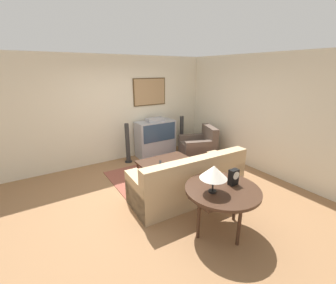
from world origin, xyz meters
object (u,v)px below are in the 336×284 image
Objects in this scene: tv at (155,138)px; speaker_tower_left at (128,144)px; coffee_table at (164,161)px; speaker_tower_right at (182,134)px; armchair at (199,147)px; console_table at (222,192)px; couch at (188,182)px; table_lamp at (214,172)px; mantel_clock at (233,177)px.

tv reaches higher than speaker_tower_left.
tv is 1.39m from coffee_table.
speaker_tower_left is 1.72m from speaker_tower_right.
speaker_tower_right is (-0.06, 0.73, 0.21)m from armchair.
tv reaches higher than console_table.
speaker_tower_right is at bearing -120.79° from couch.
couch is at bearing -104.51° from tv.
couch is at bearing -83.16° from speaker_tower_left.
armchair is 2.78× the size of table_lamp.
couch is 2.26m from speaker_tower_left.
couch reaches higher than console_table.
speaker_tower_right is at bearing -154.33° from armchair.
console_table reaches higher than coffee_table.
tv is 0.86m from speaker_tower_left.
table_lamp is at bearing 178.08° from console_table.
speaker_tower_left is at bearing -91.53° from armchair.
speaker_tower_left reaches higher than armchair.
couch is at bearing -24.54° from armchair.
speaker_tower_right reaches higher than armchair.
console_table is 3.61m from speaker_tower_right.
speaker_tower_right reaches higher than mantel_clock.
speaker_tower_left reaches higher than console_table.
mantel_clock reaches higher than couch.
speaker_tower_right is (1.80, 3.22, -0.53)m from table_lamp.
speaker_tower_left is at bearing 180.00° from speaker_tower_right.
speaker_tower_right is (1.37, 1.23, 0.12)m from coffee_table.
console_table is at bearing -178.59° from mantel_clock.
mantel_clock is (0.21, 0.01, 0.19)m from console_table.
table_lamp is at bearing -106.00° from tv.
coffee_table is 1.12× the size of speaker_tower_right.
table_lamp reaches higher than coffee_table.
coffee_table is 2.14m from table_lamp.
table_lamp is at bearing 179.81° from mantel_clock.
mantel_clock is at bearing -90.70° from coffee_table.
couch is at bearing -123.04° from speaker_tower_right.
coffee_table is 1.29m from speaker_tower_left.
table_lamp is (-0.43, -1.99, 0.65)m from coffee_table.
tv is 2.73× the size of table_lamp.
armchair reaches higher than console_table.
speaker_tower_right is (0.86, -0.06, -0.02)m from tv.
couch is 2.68m from speaker_tower_right.
couch is 2.07× the size of speaker_tower_left.
mantel_clock is (-0.53, -3.28, 0.33)m from tv.
console_table is (-0.15, -0.99, 0.33)m from couch.
coffee_table is 2.03m from console_table.
armchair is (0.93, -0.79, -0.22)m from tv.
tv is 1.04× the size of speaker_tower_left.
console_table is 0.42m from table_lamp.
speaker_tower_left is (-0.12, 3.23, -0.16)m from console_table.
couch is 1.06m from console_table.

